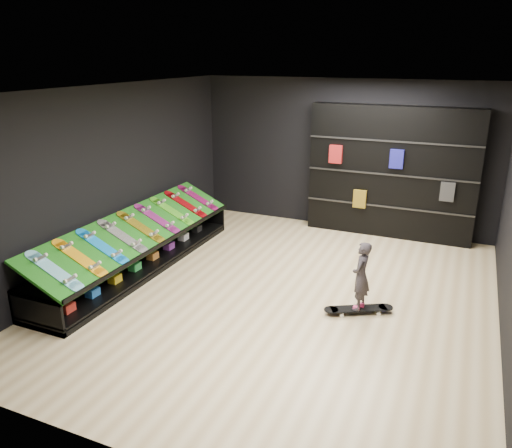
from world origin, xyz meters
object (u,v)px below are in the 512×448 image
at_px(back_shelving, 391,173).
at_px(child, 360,289).
at_px(display_rack, 140,254).
at_px(floor_skateboard, 358,311).

bearing_deg(back_shelving, child, -86.68).
distance_m(display_rack, child, 3.75).
distance_m(display_rack, floor_skateboard, 3.75).
xyz_separation_m(floor_skateboard, child, (0.00, 0.00, 0.34)).
xyz_separation_m(back_shelving, child, (0.20, -3.42, -0.88)).
relative_size(display_rack, back_shelving, 1.42).
xyz_separation_m(display_rack, floor_skateboard, (3.74, -0.10, -0.21)).
distance_m(back_shelving, child, 3.54).
bearing_deg(floor_skateboard, child, 0.00).
bearing_deg(floor_skateboard, display_rack, 149.49).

